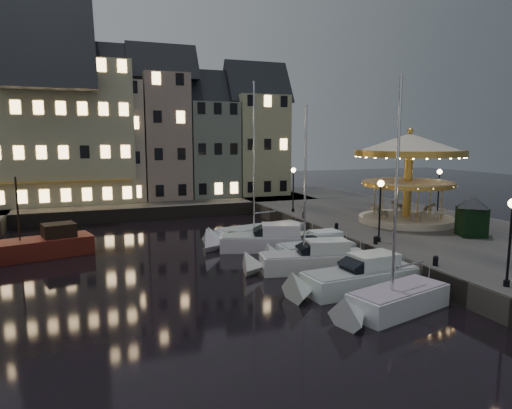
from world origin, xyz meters
name	(u,v)px	position (x,y,z in m)	size (l,w,h in m)	color
ground	(287,276)	(0.00, 0.00, 0.00)	(160.00, 160.00, 0.00)	black
quay_east	(411,230)	(14.00, 6.00, 0.65)	(16.00, 56.00, 1.30)	#474442
quay_north	(117,207)	(-8.00, 28.00, 0.65)	(44.00, 12.00, 1.30)	#474442
quaywall_e	(326,237)	(6.00, 6.00, 0.65)	(0.15, 44.00, 1.30)	#47423A
quaywall_n	(141,214)	(-6.00, 22.00, 0.65)	(48.00, 0.15, 1.30)	#47423A
streetlamp_a	(511,230)	(7.20, -9.00, 4.02)	(0.44, 0.44, 4.17)	black
streetlamp_b	(380,202)	(7.20, 1.00, 4.02)	(0.44, 0.44, 4.17)	black
streetlamp_c	(293,183)	(7.20, 14.50, 4.02)	(0.44, 0.44, 4.17)	black
streetlamp_d	(439,186)	(18.50, 8.00, 4.02)	(0.44, 0.44, 4.17)	black
bollard_a	(436,260)	(6.60, -5.00, 1.60)	(0.30, 0.30, 0.57)	black
bollard_b	(376,240)	(6.60, 0.50, 1.60)	(0.30, 0.30, 0.57)	black
bollard_c	(336,226)	(6.60, 5.50, 1.60)	(0.30, 0.30, 0.57)	black
bollard_d	(304,215)	(6.60, 11.00, 1.60)	(0.30, 0.30, 0.57)	black
townhouse_nb	(54,138)	(-14.05, 30.00, 8.28)	(6.16, 8.00, 13.80)	#A99E8D
townhouse_nc	(112,133)	(-8.00, 30.00, 8.78)	(6.82, 8.00, 14.80)	#B1A18E
townhouse_nd	(163,129)	(-2.25, 30.00, 9.28)	(5.50, 8.00, 15.80)	gray
townhouse_ne	(209,142)	(3.20, 30.00, 7.78)	(6.16, 8.00, 12.80)	slate
townhouse_nf	(256,138)	(9.25, 30.00, 8.28)	(6.82, 8.00, 13.80)	tan
hotel_corner	(53,123)	(-14.00, 30.00, 9.78)	(17.60, 9.00, 16.80)	#BDBC95
motorboat_a	(391,303)	(2.05, -7.20, 0.54)	(6.40, 3.43, 10.54)	silver
motorboat_b	(355,279)	(2.31, -3.78, 0.64)	(7.74, 2.77, 2.15)	silver
motorboat_c	(308,261)	(1.59, 0.41, 0.67)	(7.79, 3.36, 10.30)	silver
motorboat_d	(311,251)	(2.98, 2.66, 0.63)	(6.28, 2.04, 2.15)	silver
motorboat_e	(263,241)	(1.03, 6.51, 0.64)	(8.23, 4.73, 2.15)	silver
motorboat_f	(256,234)	(1.60, 9.61, 0.53)	(8.72, 3.89, 11.55)	silver
red_fishing_boat	(39,247)	(-14.34, 10.10, 0.69)	(7.62, 4.20, 5.87)	maroon
carousel	(409,161)	(13.66, 6.24, 6.39)	(8.84, 8.84, 7.73)	beige
ticket_kiosk	(473,210)	(14.45, 0.20, 3.21)	(2.74, 2.74, 3.21)	black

